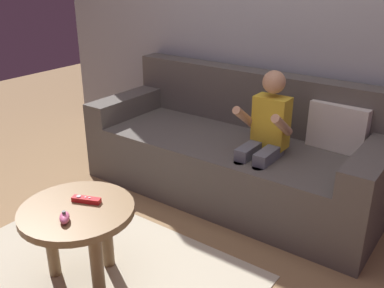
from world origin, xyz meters
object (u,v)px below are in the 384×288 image
(person_seated_on_couch, at_px, (264,137))
(game_remote_red_near_edge, at_px, (86,200))
(nunchuk_pink, at_px, (65,218))
(couch, at_px, (237,153))
(coffee_table, at_px, (79,222))

(person_seated_on_couch, height_order, game_remote_red_near_edge, person_seated_on_couch)
(game_remote_red_near_edge, relative_size, nunchuk_pink, 1.48)
(person_seated_on_couch, bearing_deg, couch, 148.18)
(game_remote_red_near_edge, bearing_deg, person_seated_on_couch, 69.11)
(person_seated_on_couch, bearing_deg, nunchuk_pink, -105.85)
(nunchuk_pink, bearing_deg, coffee_table, 114.39)
(person_seated_on_couch, height_order, coffee_table, person_seated_on_couch)
(couch, xyz_separation_m, person_seated_on_couch, (0.28, -0.17, 0.24))
(couch, height_order, game_remote_red_near_edge, couch)
(person_seated_on_couch, height_order, nunchuk_pink, person_seated_on_couch)
(coffee_table, xyz_separation_m, nunchuk_pink, (0.05, -0.11, 0.10))
(coffee_table, bearing_deg, couch, 84.92)
(person_seated_on_couch, distance_m, game_remote_red_near_edge, 1.12)
(game_remote_red_near_edge, distance_m, nunchuk_pink, 0.18)
(coffee_table, bearing_deg, game_remote_red_near_edge, 92.12)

